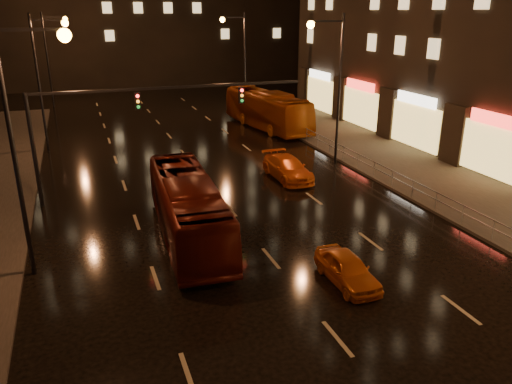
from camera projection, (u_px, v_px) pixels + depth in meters
ground at (211, 187)px, 30.51m from camera, size 140.00×140.00×0.00m
sidewalk_right at (447, 186)px, 30.35m from camera, size 7.00×70.00×0.15m
traffic_signal at (119, 115)px, 27.28m from camera, size 15.31×0.32×6.20m
railing_right at (374, 165)px, 31.68m from camera, size 0.05×56.00×1.00m
bus_red at (188, 207)px, 23.33m from camera, size 3.07×10.70×2.95m
bus_curb at (267, 110)px, 45.20m from camera, size 4.31×12.28×3.35m
taxi_near at (347, 269)px, 19.52m from camera, size 1.43×3.56×1.21m
taxi_far at (288, 168)px, 31.73m from camera, size 2.07×4.87×1.40m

